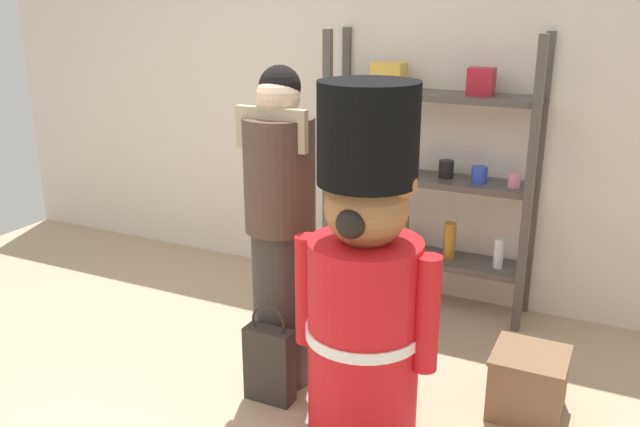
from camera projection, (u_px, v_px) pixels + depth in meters
The scene contains 6 objects.
back_wall at pixel (377, 98), 4.48m from camera, with size 6.40×0.12×2.60m, color silver.
merchandise_shelf at pixel (427, 171), 4.23m from camera, with size 1.33×0.35×1.76m.
teddy_bear_guard at pixel (365, 284), 2.92m from camera, with size 0.68×0.52×1.63m.
person_shopper at pixel (281, 228), 3.32m from camera, with size 0.37×0.35×1.65m.
shopping_bag at pixel (269, 363), 3.33m from camera, with size 0.25×0.10×0.52m.
display_crate at pixel (528, 383), 3.24m from camera, with size 0.35×0.35×0.32m.
Camera 1 is at (1.62, -2.01, 1.94)m, focal length 37.54 mm.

